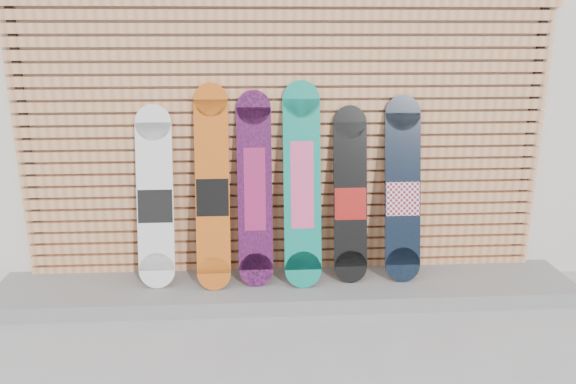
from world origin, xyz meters
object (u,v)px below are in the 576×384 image
snowboard_3 (302,185)px  snowboard_4 (350,196)px  snowboard_5 (403,191)px  snowboard_1 (212,189)px  snowboard_2 (255,189)px  snowboard_0 (155,198)px

snowboard_3 → snowboard_4: size_ratio=1.14×
snowboard_3 → snowboard_5: snowboard_3 is taller
snowboard_1 → snowboard_2: 0.33m
snowboard_0 → snowboard_4: bearing=0.1°
snowboard_0 → snowboard_3: size_ratio=0.89×
snowboard_2 → snowboard_4: size_ratio=1.09×
snowboard_0 → snowboard_1: size_ratio=0.90×
snowboard_3 → snowboard_4: bearing=4.9°
snowboard_0 → snowboard_1: bearing=-3.9°
snowboard_1 → snowboard_3: (0.70, 0.00, 0.02)m
snowboard_3 → snowboard_5: bearing=2.0°
snowboard_0 → snowboard_1: snowboard_1 is taller
snowboard_3 → snowboard_1: bearing=-179.9°
snowboard_4 → snowboard_2: bearing=-179.2°
snowboard_0 → snowboard_5: snowboard_5 is taller
snowboard_2 → snowboard_5: size_ratio=1.03×
snowboard_2 → snowboard_4: bearing=0.8°
snowboard_3 → snowboard_0: bearing=178.5°
snowboard_1 → snowboard_4: 1.09m
snowboard_0 → snowboard_2: 0.78m
snowboard_0 → snowboard_2: snowboard_2 is taller
snowboard_1 → snowboard_5: bearing=1.1°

